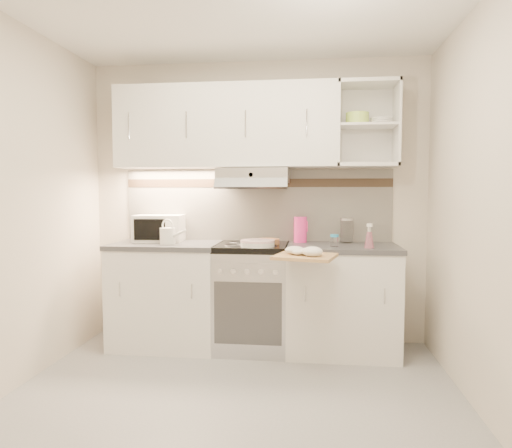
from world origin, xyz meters
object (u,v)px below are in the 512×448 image
object	(u,v)px
spray_bottle	(369,238)
glass_jar	(346,230)
plate_stack	(258,243)
pink_pitcher	(300,229)
cutting_board	(305,256)
electric_range	(252,296)
watering_can	(168,235)
microwave	(159,228)

from	to	relation	value
spray_bottle	glass_jar	bearing A→B (deg)	131.71
plate_stack	pink_pitcher	distance (m)	0.49
cutting_board	electric_range	bearing A→B (deg)	145.50
glass_jar	spray_bottle	world-z (taller)	glass_jar
glass_jar	spray_bottle	xyz separation A→B (m)	(0.15, -0.37, -0.03)
electric_range	spray_bottle	distance (m)	1.10
plate_stack	watering_can	bearing A→B (deg)	175.41
electric_range	cutting_board	bearing A→B (deg)	-47.97
watering_can	plate_stack	xyz separation A→B (m)	(0.76, -0.06, -0.05)
watering_can	glass_jar	world-z (taller)	watering_can
spray_bottle	cutting_board	xyz separation A→B (m)	(-0.50, -0.33, -0.11)
plate_stack	pink_pitcher	xyz separation A→B (m)	(0.34, 0.35, 0.09)
pink_pitcher	spray_bottle	world-z (taller)	pink_pitcher
electric_range	glass_jar	size ratio (longest dim) A/B	4.24
plate_stack	spray_bottle	size ratio (longest dim) A/B	1.34
watering_can	spray_bottle	distance (m)	1.65
electric_range	microwave	size ratio (longest dim) A/B	2.05
watering_can	pink_pitcher	size ratio (longest dim) A/B	1.10
glass_jar	microwave	bearing A→B (deg)	-177.11
watering_can	spray_bottle	xyz separation A→B (m)	(1.64, -0.06, 0.00)
microwave	glass_jar	bearing A→B (deg)	-1.67
electric_range	glass_jar	xyz separation A→B (m)	(0.80, 0.20, 0.56)
cutting_board	microwave	bearing A→B (deg)	168.18
glass_jar	cutting_board	bearing A→B (deg)	-116.53
pink_pitcher	spray_bottle	xyz separation A→B (m)	(0.55, -0.34, -0.03)
spray_bottle	cutting_board	size ratio (longest dim) A/B	0.49
watering_can	plate_stack	size ratio (longest dim) A/B	0.90
microwave	plate_stack	size ratio (longest dim) A/B	1.58
microwave	cutting_board	bearing A→B (deg)	-29.86
spray_bottle	pink_pitcher	bearing A→B (deg)	167.45
pink_pitcher	spray_bottle	distance (m)	0.65
glass_jar	cutting_board	size ratio (longest dim) A/B	0.51
microwave	spray_bottle	bearing A→B (deg)	-13.46
electric_range	cutting_board	xyz separation A→B (m)	(0.45, -0.50, 0.42)
microwave	pink_pitcher	size ratio (longest dim) A/B	1.95
electric_range	microwave	distance (m)	1.03
glass_jar	electric_range	bearing A→B (deg)	-165.95
microwave	spray_bottle	size ratio (longest dim) A/B	2.13
watering_can	cutting_board	world-z (taller)	watering_can
cutting_board	spray_bottle	bearing A→B (deg)	47.39
electric_range	plate_stack	distance (m)	0.51
spray_bottle	cutting_board	bearing A→B (deg)	-126.40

